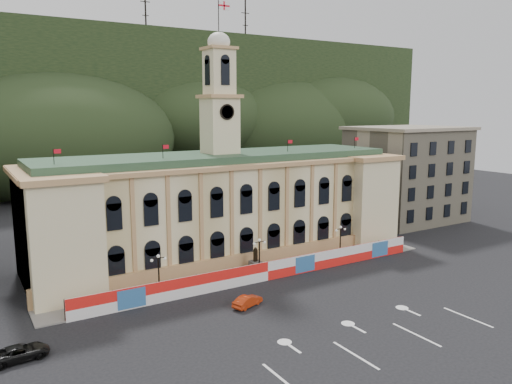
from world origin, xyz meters
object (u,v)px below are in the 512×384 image
lamp_center (259,254)px  red_sedan (248,301)px  black_suv (20,353)px  statue (255,265)px

lamp_center → red_sedan: size_ratio=1.25×
red_sedan → black_suv: bearing=69.7°
black_suv → lamp_center: bearing=-79.9°
red_sedan → lamp_center: bearing=-59.3°
lamp_center → statue: bearing=90.0°
red_sedan → black_suv: 23.38m
statue → lamp_center: size_ratio=0.72×
statue → lamp_center: bearing=-90.0°
statue → red_sedan: size_ratio=0.90×
statue → lamp_center: lamp_center is taller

